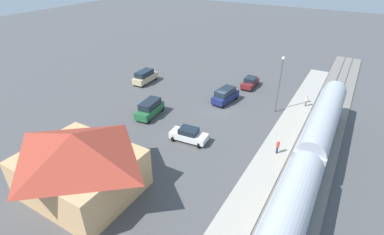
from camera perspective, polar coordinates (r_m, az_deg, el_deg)
ground_plane at (r=42.90m, az=5.72°, el=1.89°), size 200.00×200.00×0.00m
railway_track at (r=40.00m, az=24.16°, el=-2.85°), size 4.80×70.00×0.30m
platform at (r=40.32m, az=18.66°, el=-1.34°), size 3.20×46.00×0.30m
passenger_train at (r=28.46m, az=21.52°, el=-9.42°), size 2.93×35.30×4.98m
station_building at (r=28.51m, az=-21.42°, el=-8.17°), size 10.90×9.01×6.36m
pedestrian_on_platform at (r=33.54m, az=16.51°, el=-5.36°), size 0.36×0.36×1.71m
pedestrian_waiting_far at (r=45.29m, az=21.57°, el=3.21°), size 0.36×0.36×1.71m
sedan_white at (r=34.78m, az=-0.65°, el=-3.41°), size 4.66×2.60×1.74m
suv_tan at (r=51.62m, az=-9.26°, el=7.95°), size 2.17×4.98×2.22m
suv_navy at (r=44.21m, az=6.57°, el=4.38°), size 2.62×5.13×2.22m
suv_green at (r=40.52m, az=-8.30°, el=1.80°), size 2.47×5.08×2.22m
sedan_maroon at (r=50.28m, az=11.35°, el=6.83°), size 1.91×4.53×1.74m
light_pole_near_platform at (r=41.24m, az=16.95°, el=7.34°), size 0.44×0.44×8.15m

